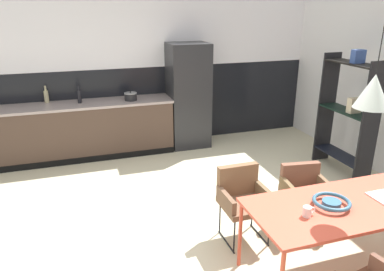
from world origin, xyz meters
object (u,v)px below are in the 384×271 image
armchair_far_side (304,187)px  armchair_by_stool (242,194)px  pendant_lamp_over_table_near (373,91)px  bottle_spice_small (79,96)px  refrigerator_column (188,96)px  cooking_pot (131,96)px  bottle_wine_green (46,96)px  mug_tall_blue (308,211)px  fruit_bowl (332,202)px  dining_table (351,207)px  open_shelf_unit (348,111)px

armchair_far_side → armchair_by_stool: armchair_by_stool is taller
pendant_lamp_over_table_near → bottle_spice_small: bearing=120.7°
refrigerator_column → pendant_lamp_over_table_near: pendant_lamp_over_table_near is taller
armchair_far_side → cooking_pot: (-1.50, 2.82, 0.52)m
cooking_pot → armchair_far_side: bearing=-62.0°
refrigerator_column → bottle_wine_green: 2.35m
mug_tall_blue → cooking_pot: bearing=103.5°
refrigerator_column → fruit_bowl: refrigerator_column is taller
fruit_bowl → armchair_far_side: bearing=69.4°
refrigerator_column → cooking_pot: (-1.02, -0.05, 0.08)m
armchair_by_stool → cooking_pot: (-0.72, 2.82, 0.47)m
cooking_pot → bottle_spice_small: (-0.81, 0.08, 0.05)m
armchair_far_side → armchair_by_stool: (-0.78, -0.01, 0.05)m
fruit_bowl → pendant_lamp_over_table_near: size_ratio=0.30×
refrigerator_column → bottle_wine_green: refrigerator_column is taller
armchair_far_side → pendant_lamp_over_table_near: 1.56m
bottle_spice_small → refrigerator_column: bearing=-0.8°
dining_table → mug_tall_blue: (-0.52, -0.07, 0.09)m
mug_tall_blue → cooking_pot: (-0.89, 3.71, 0.20)m
pendant_lamp_over_table_near → armchair_by_stool: bearing=129.2°
bottle_wine_green → open_shelf_unit: bearing=-25.7°
dining_table → open_shelf_unit: open_shelf_unit is taller
mug_tall_blue → dining_table: bearing=7.2°
dining_table → cooking_pot: size_ratio=9.15×
refrigerator_column → cooking_pot: refrigerator_column is taller
bottle_spice_small → open_shelf_unit: (3.71, -1.84, -0.07)m
fruit_bowl → open_shelf_unit: (1.70, 1.88, 0.19)m
dining_table → armchair_far_side: bearing=83.9°
armchair_far_side → cooking_pot: size_ratio=3.38×
armchair_far_side → mug_tall_blue: mug_tall_blue is taller
bottle_spice_small → pendant_lamp_over_table_near: size_ratio=0.26×
bottle_wine_green → open_shelf_unit: 4.68m
fruit_bowl → mug_tall_blue: size_ratio=2.85×
bottle_wine_green → fruit_bowl: bearing=-57.3°
dining_table → pendant_lamp_over_table_near: (0.00, -0.03, 1.07)m
bottle_wine_green → armchair_by_stool: bearing=-56.6°
dining_table → bottle_spice_small: 4.35m
dining_table → cooking_pot: (-1.41, 3.65, 0.29)m
cooking_pot → bottle_wine_green: (-1.32, 0.27, 0.04)m
mug_tall_blue → bottle_wine_green: (-2.21, 3.98, 0.25)m
armchair_by_stool → cooking_pot: 2.95m
dining_table → armchair_by_stool: armchair_by_stool is taller
armchair_by_stool → fruit_bowl: (0.47, -0.81, 0.26)m
refrigerator_column → mug_tall_blue: refrigerator_column is taller
mug_tall_blue → pendant_lamp_over_table_near: pendant_lamp_over_table_near is taller
fruit_bowl → bottle_wine_green: bearing=122.7°
refrigerator_column → bottle_spice_small: refrigerator_column is taller
dining_table → bottle_wine_green: size_ratio=6.92×
refrigerator_column → dining_table: 3.73m
dining_table → fruit_bowl: bearing=177.2°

